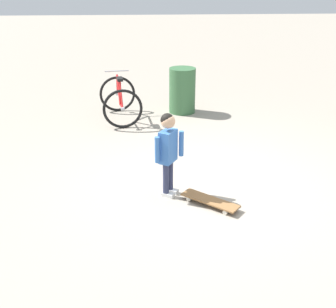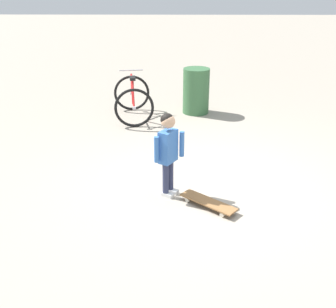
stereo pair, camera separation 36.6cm
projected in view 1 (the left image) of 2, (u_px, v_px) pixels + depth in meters
The scene contains 5 objects.
ground_plane at pixel (211, 184), 5.43m from camera, with size 50.00×50.00×0.00m, color #9E9384.
child_person at pixel (168, 146), 4.93m from camera, with size 0.36×0.28×1.06m.
skateboard at pixel (210, 201), 4.92m from camera, with size 0.67×0.62×0.07m.
bicycle_near at pixel (120, 100), 7.74m from camera, with size 0.85×1.16×0.85m.
trash_bin at pixel (182, 90), 8.12m from camera, with size 0.52×0.52×0.88m, color #38663D.
Camera 1 is at (-0.89, -4.77, 2.54)m, focal length 44.16 mm.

